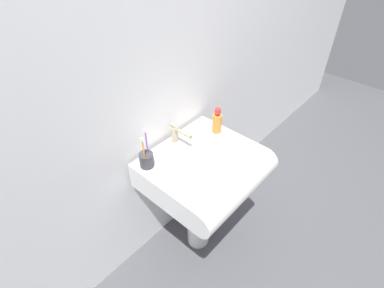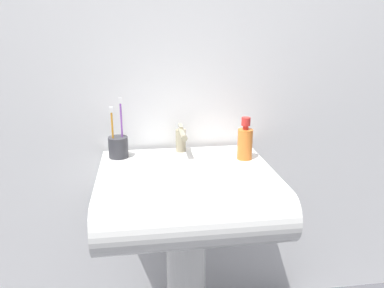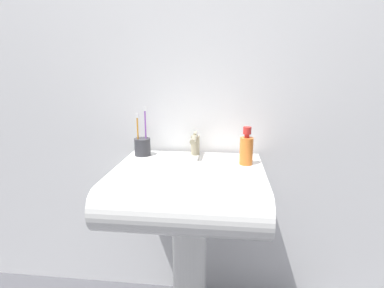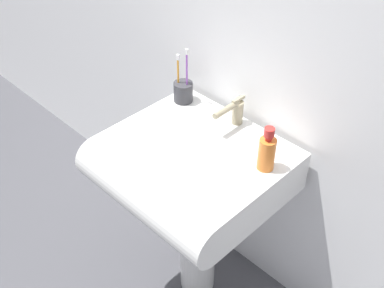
% 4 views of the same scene
% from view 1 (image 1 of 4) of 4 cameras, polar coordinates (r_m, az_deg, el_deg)
% --- Properties ---
extents(ground_plane, '(6.00, 6.00, 0.00)m').
position_cam_1_polar(ground_plane, '(2.13, 1.18, -17.71)').
color(ground_plane, '#4C4C51').
rests_on(ground_plane, ground).
extents(wall_back, '(5.00, 0.05, 2.40)m').
position_cam_1_polar(wall_back, '(1.46, -6.58, 15.54)').
color(wall_back, white).
rests_on(wall_back, ground).
extents(sink_pedestal, '(0.14, 0.14, 0.61)m').
position_cam_1_polar(sink_pedestal, '(1.88, 1.30, -12.72)').
color(sink_pedestal, white).
rests_on(sink_pedestal, ground).
extents(sink_basin, '(0.58, 0.53, 0.15)m').
position_cam_1_polar(sink_basin, '(1.57, 3.09, -5.33)').
color(sink_basin, white).
rests_on(sink_basin, sink_pedestal).
extents(faucet, '(0.04, 0.15, 0.10)m').
position_cam_1_polar(faucet, '(1.60, -2.91, 2.00)').
color(faucet, tan).
rests_on(faucet, sink_basin).
extents(toothbrush_cup, '(0.07, 0.07, 0.22)m').
position_cam_1_polar(toothbrush_cup, '(1.48, -8.66, -2.91)').
color(toothbrush_cup, '#38383D').
rests_on(toothbrush_cup, sink_basin).
extents(soap_bottle, '(0.05, 0.05, 0.15)m').
position_cam_1_polar(soap_bottle, '(1.68, 4.80, 4.13)').
color(soap_bottle, orange).
rests_on(soap_bottle, sink_basin).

